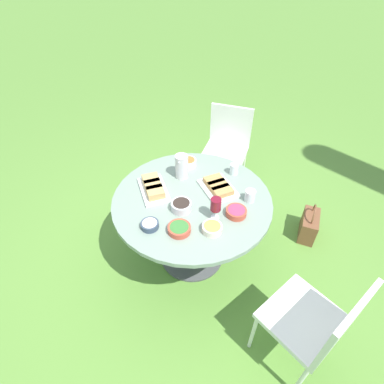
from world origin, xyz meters
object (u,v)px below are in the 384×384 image
(wine_glass, at_px, (216,205))
(chair_near_right, at_px, (227,143))
(dining_table, at_px, (192,209))
(water_pitcher, at_px, (182,166))
(handbag, at_px, (309,225))
(chair_near_left, at_px, (318,323))

(wine_glass, bearing_deg, chair_near_right, -168.13)
(dining_table, distance_m, water_pitcher, 0.35)
(chair_near_right, bearing_deg, water_pitcher, -8.11)
(water_pitcher, height_order, handbag, water_pitcher)
(chair_near_left, distance_m, water_pitcher, 1.41)
(dining_table, bearing_deg, chair_near_left, 61.38)
(wine_glass, relative_size, handbag, 0.48)
(dining_table, distance_m, chair_near_left, 1.13)
(chair_near_left, distance_m, chair_near_right, 1.96)
(chair_near_right, bearing_deg, dining_table, 2.06)
(handbag, bearing_deg, water_pitcher, -69.05)
(chair_near_left, relative_size, chair_near_right, 1.00)
(wine_glass, bearing_deg, chair_near_left, 61.98)
(chair_near_right, height_order, water_pitcher, water_pitcher)
(dining_table, bearing_deg, chair_near_right, -177.94)
(water_pitcher, distance_m, handbag, 1.37)
(handbag, bearing_deg, wine_glass, -42.84)
(chair_near_left, bearing_deg, chair_near_right, -148.25)
(chair_near_left, bearing_deg, wine_glass, -118.02)
(dining_table, bearing_deg, handbag, 124.18)
(chair_near_right, bearing_deg, chair_near_left, 31.75)
(chair_near_left, xyz_separation_m, handbag, (-1.18, -0.05, -0.40))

